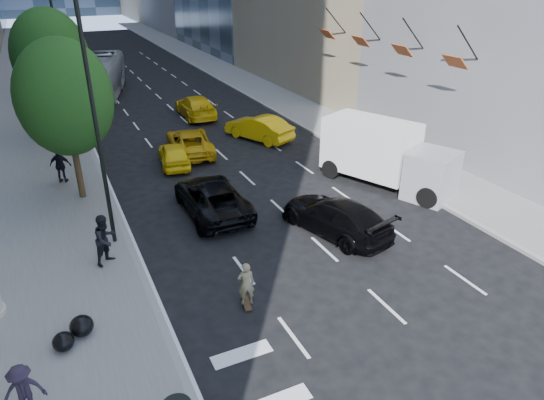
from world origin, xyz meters
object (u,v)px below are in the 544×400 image
black_sedan_lincoln (212,197)px  city_bus (102,77)px  skateboarder (246,286)px  box_truck (385,154)px  black_sedan_mercedes (335,216)px

black_sedan_lincoln → city_bus: bearing=-86.3°
skateboarder → black_sedan_lincoln: bearing=-88.6°
black_sedan_lincoln → box_truck: bearing=176.4°
box_truck → skateboarder: bearing=-172.6°
black_sedan_mercedes → city_bus: bearing=-94.2°
box_truck → city_bus: bearing=87.6°
city_bus → black_sedan_mercedes: bearing=-64.2°
black_sedan_mercedes → box_truck: box_truck is taller
black_sedan_lincoln → black_sedan_mercedes: size_ratio=1.03×
black_sedan_mercedes → city_bus: size_ratio=0.45×
city_bus → skateboarder: bearing=-74.4°
black_sedan_mercedes → city_bus: city_bus is taller
black_sedan_lincoln → black_sedan_mercedes: 5.71m
skateboarder → black_sedan_mercedes: bearing=-139.3°
black_sedan_lincoln → city_bus: 25.29m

